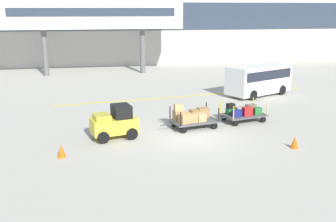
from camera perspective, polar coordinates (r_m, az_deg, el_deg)
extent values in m
plane|color=#B2ADA0|center=(18.85, 3.45, -3.87)|extent=(120.00, 120.00, 0.00)
cube|color=yellow|center=(27.77, 2.85, 2.16)|extent=(18.13, 2.76, 0.01)
cube|color=#BCB7AD|center=(43.57, -5.07, 12.81)|extent=(56.72, 2.40, 9.38)
cube|color=#2D3847|center=(42.32, -4.91, 13.40)|extent=(53.88, 0.12, 2.80)
cube|color=silver|center=(37.33, -10.71, 13.52)|extent=(16.09, 2.20, 2.60)
cube|color=#2D3847|center=(36.18, -10.71, 13.81)|extent=(14.48, 0.08, 0.70)
cylinder|color=#59595B|center=(37.75, -17.26, 7.99)|extent=(0.50, 0.50, 4.15)
cylinder|color=#59595B|center=(37.81, -3.68, 8.62)|extent=(0.50, 0.50, 4.15)
cube|color=gold|center=(18.75, -7.74, -2.05)|extent=(2.29, 1.53, 0.70)
cube|color=black|center=(18.68, -6.72, -0.02)|extent=(1.00, 1.14, 0.60)
cube|color=gold|center=(18.48, -9.51, -0.85)|extent=(0.89, 1.07, 0.24)
cylinder|color=black|center=(19.18, -10.09, -2.86)|extent=(0.59, 0.30, 0.56)
cylinder|color=black|center=(18.21, -9.31, -3.77)|extent=(0.59, 0.30, 0.56)
cylinder|color=black|center=(19.51, -6.20, -2.41)|extent=(0.59, 0.30, 0.56)
cylinder|color=black|center=(18.56, -5.23, -3.28)|extent=(0.59, 0.30, 0.56)
cube|color=#4C4C4F|center=(20.31, 3.75, -1.45)|extent=(2.55, 1.87, 0.08)
cylinder|color=black|center=(20.32, 0.29, -0.26)|extent=(0.06, 0.06, 0.70)
cylinder|color=black|center=(19.19, 1.84, -1.16)|extent=(0.06, 0.06, 0.70)
cylinder|color=black|center=(21.24, 5.52, 0.32)|extent=(0.06, 0.06, 0.70)
cylinder|color=black|center=(20.16, 7.29, -0.51)|extent=(0.06, 0.06, 0.70)
cylinder|color=black|center=(20.51, 0.84, -1.84)|extent=(0.33, 0.17, 0.32)
cylinder|color=black|center=(19.48, 2.28, -2.74)|extent=(0.33, 0.17, 0.32)
cylinder|color=black|center=(21.26, 5.08, -1.31)|extent=(0.33, 0.17, 0.32)
cylinder|color=black|center=(20.26, 6.69, -2.14)|extent=(0.33, 0.17, 0.32)
cylinder|color=#333333|center=(19.69, -0.14, -1.99)|extent=(0.69, 0.20, 0.05)
cube|color=#9E7A4C|center=(20.22, 1.50, -0.63)|extent=(0.55, 0.49, 0.51)
cube|color=#A87F4C|center=(19.70, 2.32, -1.09)|extent=(0.59, 0.60, 0.48)
cube|color=#A87F4C|center=(20.42, 2.72, -0.73)|extent=(0.65, 0.56, 0.34)
cube|color=#A87F4C|center=(19.90, 3.55, -1.00)|extent=(0.53, 0.44, 0.44)
cube|color=olive|center=(20.64, 3.87, -0.44)|extent=(0.56, 0.59, 0.44)
cube|color=tan|center=(20.13, 4.77, -0.88)|extent=(0.48, 0.52, 0.42)
cube|color=olive|center=(20.86, 5.05, -0.22)|extent=(0.62, 0.54, 0.50)
cube|color=tan|center=(20.11, 1.50, 0.55)|extent=(0.45, 0.32, 0.35)
cube|color=#4C4C4F|center=(21.80, 10.79, -0.56)|extent=(2.55, 1.87, 0.08)
cylinder|color=gold|center=(21.67, 7.57, 0.54)|extent=(0.06, 0.06, 0.70)
cylinder|color=gold|center=(20.61, 9.40, -0.25)|extent=(0.06, 0.06, 0.70)
cylinder|color=gold|center=(22.81, 12.14, 1.05)|extent=(0.06, 0.06, 0.70)
cylinder|color=gold|center=(21.81, 14.09, 0.32)|extent=(0.06, 0.06, 0.70)
cylinder|color=black|center=(21.88, 8.02, -0.94)|extent=(0.33, 0.17, 0.32)
cylinder|color=black|center=(20.91, 9.71, -1.73)|extent=(0.33, 0.17, 0.32)
cylinder|color=black|center=(22.80, 11.73, -0.47)|extent=(0.33, 0.17, 0.32)
cylinder|color=black|center=(21.88, 13.51, -1.20)|extent=(0.33, 0.17, 0.32)
cylinder|color=#333333|center=(21.02, 7.40, -1.05)|extent=(0.69, 0.20, 0.05)
cube|color=#236B2D|center=(21.65, 8.96, -0.02)|extent=(0.52, 0.41, 0.33)
cube|color=navy|center=(21.20, 9.83, -0.35)|extent=(0.56, 0.39, 0.35)
cube|color=#99999E|center=(22.00, 10.28, 0.17)|extent=(0.66, 0.51, 0.34)
cube|color=red|center=(21.47, 11.33, -0.05)|extent=(0.58, 0.41, 0.48)
cube|color=#726651|center=(22.37, 11.81, 0.43)|extent=(0.60, 0.36, 0.42)
cube|color=#236B2D|center=(21.85, 12.66, 0.00)|extent=(0.52, 0.40, 0.38)
cube|color=black|center=(21.58, 8.99, 0.74)|extent=(0.45, 0.40, 0.26)
cube|color=white|center=(28.58, 12.89, 4.50)|extent=(5.15, 3.74, 1.90)
cube|color=#1E232D|center=(28.52, 12.93, 5.29)|extent=(4.82, 3.62, 0.64)
cylinder|color=black|center=(27.07, 12.07, 2.26)|extent=(0.72, 0.50, 0.68)
cylinder|color=black|center=(29.31, 16.01, 2.94)|extent=(0.72, 0.50, 0.68)
cone|color=#EA590F|center=(18.24, 17.75, -4.28)|extent=(0.36, 0.36, 0.55)
cone|color=#EA590F|center=(16.90, -15.07, -5.57)|extent=(0.36, 0.36, 0.55)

